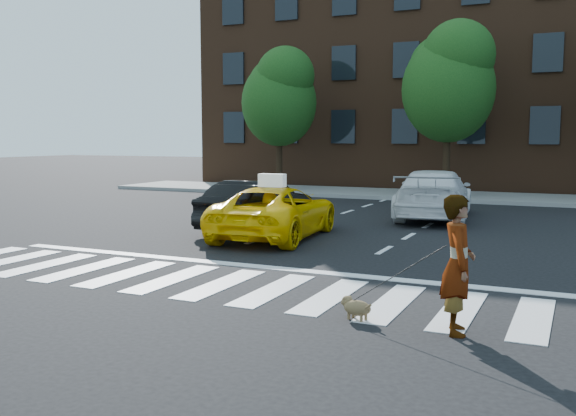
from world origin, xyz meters
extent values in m
plane|color=black|center=(0.00, 0.00, 0.00)|extent=(120.00, 120.00, 0.00)
cube|color=silver|center=(0.00, 0.00, 0.01)|extent=(13.00, 2.40, 0.01)
cube|color=silver|center=(0.00, 1.60, 0.01)|extent=(12.00, 0.30, 0.01)
cube|color=slate|center=(0.00, 17.50, 0.07)|extent=(30.00, 4.00, 0.15)
cube|color=#4E2E1B|center=(0.00, 25.00, 6.00)|extent=(26.00, 10.00, 12.00)
cylinder|color=black|center=(-7.00, 17.00, 1.62)|extent=(0.28, 0.28, 3.25)
ellipsoid|color=#103D11|center=(-7.00, 17.00, 4.03)|extent=(3.38, 3.38, 3.89)
sphere|color=#103D11|center=(-6.60, 16.80, 5.20)|extent=(2.60, 2.60, 2.60)
sphere|color=#103D11|center=(-7.35, 17.25, 4.88)|extent=(2.34, 2.34, 2.34)
cylinder|color=black|center=(0.50, 17.00, 1.77)|extent=(0.28, 0.28, 3.55)
ellipsoid|color=#103D11|center=(0.50, 17.00, 4.40)|extent=(3.69, 3.69, 4.25)
sphere|color=#103D11|center=(0.90, 16.80, 5.68)|extent=(2.84, 2.84, 2.84)
sphere|color=#103D11|center=(0.15, 17.25, 5.32)|extent=(2.56, 2.56, 2.56)
imported|color=yellow|center=(-1.40, 5.05, 0.64)|extent=(2.58, 4.82, 1.29)
imported|color=black|center=(-2.44, 6.06, 0.67)|extent=(1.64, 4.17, 1.35)
imported|color=white|center=(1.40, 10.47, 0.75)|extent=(2.73, 5.41, 1.51)
imported|color=#999999|center=(4.15, -1.10, 0.90)|extent=(0.58, 0.74, 1.79)
ellipsoid|color=#99794D|center=(2.80, -1.07, 0.17)|extent=(0.44, 0.34, 0.22)
sphere|color=#99794D|center=(2.63, -1.00, 0.23)|extent=(0.21, 0.21, 0.16)
sphere|color=#99794D|center=(2.57, -0.97, 0.20)|extent=(0.10, 0.10, 0.08)
cylinder|color=#99794D|center=(2.98, -1.14, 0.23)|extent=(0.12, 0.08, 0.09)
sphere|color=#99794D|center=(2.65, -0.95, 0.28)|extent=(0.07, 0.07, 0.06)
sphere|color=#99794D|center=(2.61, -1.04, 0.28)|extent=(0.07, 0.07, 0.06)
cylinder|color=#99794D|center=(2.68, -1.07, 0.05)|extent=(0.05, 0.05, 0.10)
cylinder|color=#99794D|center=(2.72, -0.98, 0.05)|extent=(0.05, 0.05, 0.10)
cylinder|color=#99794D|center=(2.89, -1.16, 0.05)|extent=(0.05, 0.05, 0.10)
cylinder|color=#99794D|center=(2.93, -1.07, 0.05)|extent=(0.05, 0.05, 0.10)
cube|color=white|center=(-1.40, 4.85, 1.45)|extent=(0.67, 0.34, 0.32)
camera|label=1|loc=(5.53, -9.29, 2.51)|focal=40.00mm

